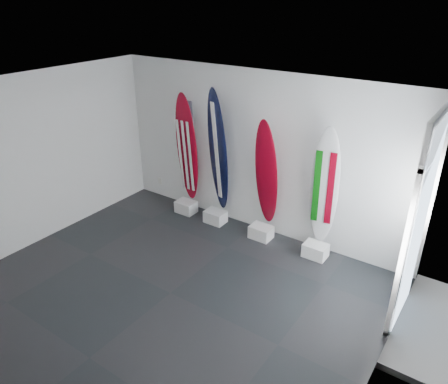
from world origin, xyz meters
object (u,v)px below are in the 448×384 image
Objects in this scene: surfboard_navy at (218,152)px; surfboard_swiss at (266,174)px; surfboard_italy at (325,187)px; surfboard_usa at (187,149)px.

surfboard_navy reaches higher than surfboard_swiss.
surfboard_italy reaches higher than surfboard_swiss.
surfboard_usa is 2.88m from surfboard_italy.
surfboard_swiss is 1.08m from surfboard_italy.
surfboard_swiss is (1.79, 0.00, -0.11)m from surfboard_usa.
surfboard_italy is at bearing 1.41° from surfboard_usa.
surfboard_navy is 1.17× the size of surfboard_italy.
surfboard_navy is 1.06m from surfboard_swiss.
surfboard_swiss is at bearing 18.38° from surfboard_navy.
surfboard_italy is at bearing 4.83° from surfboard_swiss.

